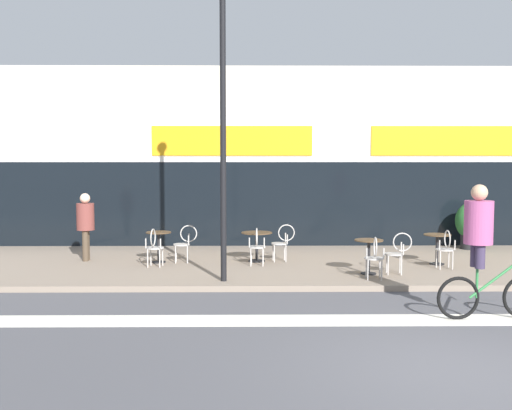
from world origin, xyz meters
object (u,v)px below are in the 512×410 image
bistro_table_2 (369,250)px  cafe_chair_0_near (154,245)px  lamp_post (223,112)px  planter_pot (471,224)px  bistro_table_0 (159,241)px  cafe_chair_0_side (185,241)px  cafe_chair_2_side (398,250)px  bistro_table_1 (257,240)px  cafe_chair_1_near (257,244)px  cafe_chair_2_near (375,255)px  pedestrian_near_end (85,221)px  cafe_chair_1_side (282,240)px  cafe_chair_3_near (446,246)px  cyclist_0 (482,241)px  bistro_table_3 (437,243)px

bistro_table_2 → cafe_chair_0_near: bearing=169.5°
lamp_post → planter_pot: bearing=32.9°
bistro_table_0 → cafe_chair_0_side: 0.63m
bistro_table_0 → cafe_chair_2_side: cafe_chair_2_side is taller
bistro_table_1 → bistro_table_2: bearing=-34.3°
cafe_chair_1_near → cafe_chair_2_near: size_ratio=1.00×
bistro_table_1 → cafe_chair_0_side: size_ratio=0.83×
cafe_chair_1_near → pedestrian_near_end: (-4.17, 0.80, 0.46)m
cafe_chair_0_side → lamp_post: (1.03, -2.21, 2.91)m
cafe_chair_1_near → bistro_table_2: bearing=-110.0°
bistro_table_1 → cafe_chair_1_side: 0.63m
cafe_chair_3_near → cyclist_0: size_ratio=0.41×
pedestrian_near_end → bistro_table_0: bearing=166.2°
bistro_table_1 → bistro_table_0: bearing=-176.8°
cafe_chair_1_near → cyclist_0: cyclist_0 is taller
bistro_table_3 → cafe_chair_0_near: bearing=-177.5°
bistro_table_1 → cafe_chair_2_side: 3.44m
cafe_chair_0_near → cyclist_0: bearing=-119.3°
bistro_table_2 → cafe_chair_3_near: (1.85, 0.54, -0.01)m
cafe_chair_3_near → cafe_chair_2_side: bearing=115.3°
cafe_chair_2_near → planter_pot: (3.54, 4.22, 0.19)m
cyclist_0 → pedestrian_near_end: cyclist_0 is taller
cafe_chair_0_near → cafe_chair_3_near: bearing=-87.4°
cafe_chair_1_side → cafe_chair_3_near: (3.62, -1.10, 0.00)m
bistro_table_0 → bistro_table_1: bearing=3.2°
cafe_chair_2_side → cafe_chair_2_near: bearing=51.4°
bistro_table_1 → pedestrian_near_end: pedestrian_near_end is taller
bistro_table_0 → planter_pot: size_ratio=0.58×
cafe_chair_3_near → lamp_post: 5.87m
pedestrian_near_end → cafe_chair_0_near: bearing=148.5°
bistro_table_2 → cafe_chair_2_side: 0.63m
bistro_table_3 → bistro_table_2: bearing=-147.7°
cafe_chair_2_near → cafe_chair_1_near: bearing=59.9°
cafe_chair_0_near → cafe_chair_1_near: same height
bistro_table_2 → cafe_chair_1_near: bearing=157.2°
cafe_chair_2_side → cafe_chair_0_near: bearing=-2.3°
bistro_table_1 → cafe_chair_0_near: cafe_chair_0_near is taller
cafe_chair_1_side → cafe_chair_3_near: 3.78m
bistro_table_0 → cafe_chair_1_side: bearing=2.6°
bistro_table_2 → cafe_chair_2_near: cafe_chair_2_near is taller
lamp_post → cyclist_0: bearing=-30.7°
bistro_table_2 → cafe_chair_2_side: (0.63, -0.01, -0.01)m
cafe_chair_1_side → planter_pot: planter_pot is taller
cafe_chair_1_near → cafe_chair_1_side: 0.89m
cafe_chair_1_side → planter_pot: (5.31, 1.95, 0.19)m
cafe_chair_0_side → cafe_chair_2_near: 4.64m
bistro_table_0 → lamp_post: (1.65, -2.21, 2.90)m
cafe_chair_3_near → cafe_chair_1_near: bearing=84.7°
cafe_chair_2_side → lamp_post: (-3.72, -0.70, 2.91)m
bistro_table_1 → cafe_chair_0_near: 2.48m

